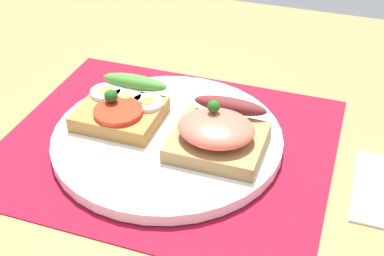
% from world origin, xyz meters
% --- Properties ---
extents(ground_plane, '(1.20, 0.90, 0.03)m').
position_xyz_m(ground_plane, '(0.00, 0.00, -0.02)').
color(ground_plane, '#A16D3E').
extents(placemat, '(0.38, 0.32, 0.00)m').
position_xyz_m(placemat, '(0.00, 0.00, 0.00)').
color(placemat, maroon).
rests_on(placemat, ground_plane).
extents(plate, '(0.27, 0.27, 0.01)m').
position_xyz_m(plate, '(0.00, 0.00, 0.01)').
color(plate, white).
rests_on(plate, placemat).
extents(sandwich_egg_tomato, '(0.10, 0.10, 0.04)m').
position_xyz_m(sandwich_egg_tomato, '(-0.06, 0.01, 0.03)').
color(sandwich_egg_tomato, '#A37038').
rests_on(sandwich_egg_tomato, plate).
extents(sandwich_salmon, '(0.10, 0.10, 0.06)m').
position_xyz_m(sandwich_salmon, '(0.06, -0.00, 0.04)').
color(sandwich_salmon, '#997748').
rests_on(sandwich_salmon, plate).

